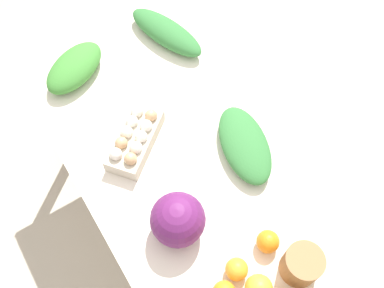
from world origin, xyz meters
name	(u,v)px	position (x,y,z in m)	size (l,w,h in m)	color
ground_plane	(192,218)	(0.00, 0.00, 0.00)	(8.00, 8.00, 0.00)	#B2A899
dining_table	(192,159)	(0.00, 0.00, 0.66)	(1.45, 0.83, 0.76)	silver
cabbage_purple	(178,220)	(0.23, -0.20, 0.85)	(0.17, 0.17, 0.17)	#601E5B
egg_carton	(135,138)	(-0.12, -0.16, 0.80)	(0.26, 0.28, 0.09)	beige
paper_bag	(302,265)	(0.54, 0.04, 0.82)	(0.12, 0.12, 0.11)	#997047
greens_bunch_beet_tops	(245,144)	(0.11, 0.15, 0.80)	(0.32, 0.16, 0.07)	#337538
greens_bunch_scallion	(74,68)	(-0.52, -0.21, 0.80)	(0.28, 0.15, 0.09)	#3D8433
greens_bunch_kale	(166,32)	(-0.49, 0.18, 0.80)	(0.36, 0.12, 0.08)	#337538
orange_2	(237,269)	(0.44, -0.12, 0.80)	(0.07, 0.07, 0.07)	orange
orange_5	(268,242)	(0.43, 0.01, 0.80)	(0.07, 0.07, 0.07)	orange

